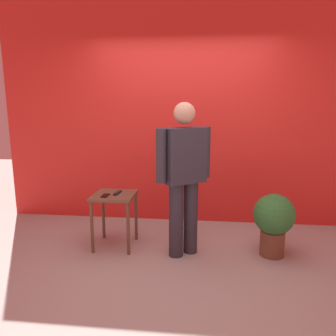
% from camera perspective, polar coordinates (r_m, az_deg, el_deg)
% --- Properties ---
extents(ground_plane, '(12.00, 12.00, 0.00)m').
position_cam_1_polar(ground_plane, '(3.32, 0.67, -17.90)').
color(ground_plane, '#9E9991').
extents(back_wall_red, '(5.00, 0.12, 3.16)m').
position_cam_1_polar(back_wall_red, '(4.40, 2.69, 10.74)').
color(back_wall_red, red).
rests_on(back_wall_red, ground_plane).
extents(standing_person, '(0.59, 0.46, 1.64)m').
position_cam_1_polar(standing_person, '(3.37, 2.84, -0.73)').
color(standing_person, '#2D2D38').
rests_on(standing_person, ground_plane).
extents(side_table, '(0.47, 0.47, 0.62)m').
position_cam_1_polar(side_table, '(3.71, -9.54, -6.32)').
color(side_table, brown).
rests_on(side_table, ground_plane).
extents(cell_phone, '(0.07, 0.14, 0.01)m').
position_cam_1_polar(cell_phone, '(3.62, -11.12, -4.84)').
color(cell_phone, black).
rests_on(cell_phone, side_table).
extents(tv_remote, '(0.06, 0.17, 0.02)m').
position_cam_1_polar(tv_remote, '(3.69, -8.97, -4.38)').
color(tv_remote, black).
rests_on(tv_remote, side_table).
extents(potted_plant, '(0.44, 0.44, 0.69)m').
position_cam_1_polar(potted_plant, '(3.65, 18.32, -8.72)').
color(potted_plant, brown).
rests_on(potted_plant, ground_plane).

